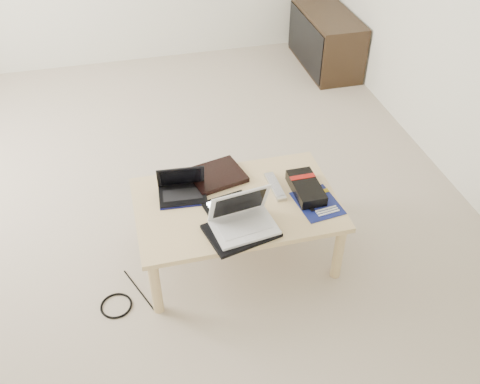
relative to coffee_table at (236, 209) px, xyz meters
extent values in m
plane|color=#B3A491|center=(-0.41, 0.72, -0.35)|extent=(4.00, 4.00, 0.00)
cube|color=silver|center=(-0.41, -1.33, 0.95)|extent=(4.00, 0.10, 2.60)
cube|color=tan|center=(0.00, 0.00, 0.03)|extent=(1.10, 0.70, 0.03)
cylinder|color=tan|center=(-0.50, -0.30, -0.17)|extent=(0.06, 0.06, 0.37)
cylinder|color=tan|center=(0.50, -0.30, -0.17)|extent=(0.06, 0.06, 0.37)
cylinder|color=tan|center=(-0.50, 0.30, -0.17)|extent=(0.06, 0.06, 0.37)
cylinder|color=tan|center=(0.50, 0.30, -0.17)|extent=(0.06, 0.06, 0.37)
cube|color=#322314|center=(1.37, 2.17, -0.10)|extent=(0.40, 0.90, 0.50)
cube|color=black|center=(1.17, 2.17, -0.10)|extent=(0.02, 0.86, 0.44)
cube|color=black|center=(-0.06, 0.24, 0.06)|extent=(0.35, 0.31, 0.03)
cube|color=black|center=(-0.28, 0.12, 0.06)|extent=(0.27, 0.20, 0.02)
cube|color=black|center=(-0.28, 0.11, 0.07)|extent=(0.22, 0.12, 0.00)
cube|color=black|center=(-0.28, 0.05, 0.07)|extent=(0.06, 0.03, 0.00)
cube|color=black|center=(-0.27, 0.17, 0.15)|extent=(0.26, 0.10, 0.17)
cube|color=black|center=(-0.27, 0.17, 0.14)|extent=(0.22, 0.07, 0.13)
cube|color=#0C0F44|center=(-0.28, 0.03, 0.05)|extent=(0.26, 0.03, 0.01)
cube|color=black|center=(-0.05, -0.03, 0.05)|extent=(0.28, 0.23, 0.01)
cube|color=silver|center=(-0.05, -0.03, 0.06)|extent=(0.22, 0.19, 0.00)
cube|color=#BBBBC0|center=(0.24, 0.07, 0.06)|extent=(0.06, 0.24, 0.02)
cube|color=#A7A8AD|center=(0.24, 0.07, 0.07)|extent=(0.05, 0.20, 0.00)
cube|color=black|center=(-0.03, -0.23, 0.06)|extent=(0.40, 0.33, 0.02)
cube|color=white|center=(-0.01, -0.23, 0.08)|extent=(0.34, 0.26, 0.02)
cube|color=silver|center=(-0.01, -0.23, 0.09)|extent=(0.27, 0.16, 0.00)
cube|color=white|center=(0.00, -0.31, 0.09)|extent=(0.07, 0.04, 0.00)
cube|color=white|center=(-0.02, -0.16, 0.18)|extent=(0.33, 0.13, 0.20)
cube|color=black|center=(-0.02, -0.16, 0.18)|extent=(0.28, 0.10, 0.16)
cube|color=#0B154A|center=(0.42, -0.12, 0.05)|extent=(0.25, 0.29, 0.01)
cube|color=#BBBBC0|center=(0.39, -0.09, 0.06)|extent=(0.05, 0.05, 0.01)
cube|color=gold|center=(0.48, -0.03, 0.06)|extent=(0.09, 0.02, 0.01)
cube|color=gold|center=(0.48, -0.05, 0.06)|extent=(0.09, 0.02, 0.01)
cube|color=silver|center=(0.45, -0.18, 0.06)|extent=(0.12, 0.03, 0.01)
cube|color=silver|center=(0.45, -0.19, 0.06)|extent=(0.12, 0.03, 0.01)
cube|color=silver|center=(0.45, -0.21, 0.06)|extent=(0.12, 0.03, 0.01)
cube|color=black|center=(0.38, -0.17, 0.06)|extent=(0.02, 0.02, 0.01)
cube|color=black|center=(0.39, -0.01, 0.08)|extent=(0.15, 0.29, 0.06)
cube|color=maroon|center=(0.39, 0.05, 0.11)|extent=(0.14, 0.04, 0.00)
torus|color=black|center=(-0.06, -0.04, 0.05)|extent=(0.12, 0.12, 0.01)
torus|color=black|center=(-0.72, -0.22, -0.35)|extent=(0.18, 0.18, 0.01)
cylinder|color=black|center=(-0.59, -0.14, -0.35)|extent=(0.14, 0.32, 0.01)
camera|label=1|loc=(-0.51, -2.13, 1.96)|focal=40.00mm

